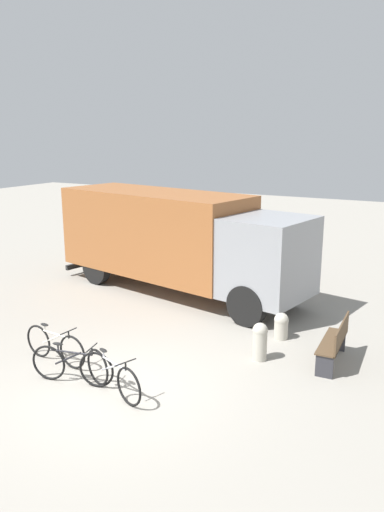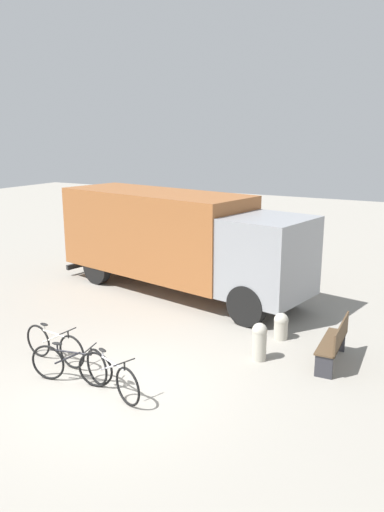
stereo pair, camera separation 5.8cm
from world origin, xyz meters
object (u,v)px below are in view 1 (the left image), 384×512
(bicycle_middle, at_px, (72,365))
(park_bench, at_px, (336,341))
(bicycle_near, at_px, (55,345))
(bollard_far_bench, at_px, (281,325))
(bollard_near_bench, at_px, (260,340))
(bicycle_far, at_px, (112,375))
(delivery_truck, at_px, (175,237))

(bicycle_middle, bearing_deg, park_bench, 25.56)
(bicycle_near, height_order, bollard_far_bench, bicycle_near)
(park_bench, bearing_deg, bollard_near_bench, 108.28)
(bicycle_far, distance_m, bollard_far_bench, 4.33)
(bollard_far_bench, bearing_deg, bicycle_far, -115.61)
(bicycle_near, distance_m, bicycle_far, 1.91)
(park_bench, xyz_separation_m, bicycle_far, (-3.27, -3.17, -0.12))
(delivery_truck, height_order, park_bench, delivery_truck)
(bicycle_far, bearing_deg, bicycle_middle, -158.45)
(bicycle_near, bearing_deg, bicycle_far, -9.91)
(park_bench, height_order, bollard_near_bench, park_bench)
(bicycle_near, bearing_deg, bollard_near_bench, 35.08)
(park_bench, height_order, bicycle_near, park_bench)
(bicycle_far, distance_m, bollard_near_bench, 3.20)
(bicycle_middle, distance_m, bollard_near_bench, 3.83)
(bicycle_near, xyz_separation_m, bicycle_far, (1.85, -0.49, 0.00))
(bicycle_near, distance_m, bollard_near_bench, 4.25)
(bicycle_middle, bearing_deg, bicycle_near, 138.57)
(park_bench, bearing_deg, bicycle_middle, 124.83)
(delivery_truck, xyz_separation_m, bollard_far_bench, (3.93, -1.92, -1.33))
(park_bench, bearing_deg, delivery_truck, 60.90)
(park_bench, distance_m, bicycle_far, 4.56)
(bicycle_middle, bearing_deg, bicycle_far, -9.78)
(park_bench, distance_m, bicycle_middle, 5.28)
(bicycle_middle, bearing_deg, bollard_near_bench, 32.12)
(delivery_truck, distance_m, bicycle_far, 6.32)
(bicycle_near, relative_size, bollard_far_bench, 2.76)
(bicycle_far, bearing_deg, bollard_far_bench, 83.86)
(bicycle_middle, xyz_separation_m, bicycle_far, (0.92, 0.03, 0.00))
(bicycle_near, xyz_separation_m, bollard_near_bench, (3.68, 2.13, 0.06))
(bicycle_far, relative_size, bollard_far_bench, 2.63)
(park_bench, height_order, bollard_far_bench, park_bench)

